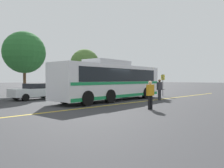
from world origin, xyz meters
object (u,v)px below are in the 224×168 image
(tree_1, at_px, (24,53))
(pedestrian_1, at_px, (159,88))
(pedestrian_0, at_px, (150,93))
(tree_0, at_px, (85,64))
(transit_bus, at_px, (112,80))
(parked_car_1, at_px, (35,91))
(bus_stop_sign, at_px, (163,82))

(tree_1, bearing_deg, pedestrian_1, -59.82)
(pedestrian_0, bearing_deg, tree_0, -104.21)
(pedestrian_1, bearing_deg, transit_bus, 153.85)
(parked_car_1, xyz_separation_m, tree_1, (0.55, 3.40, 3.67))
(transit_bus, relative_size, bus_stop_sign, 4.96)
(parked_car_1, height_order, tree_0, tree_0)
(transit_bus, height_order, tree_1, tree_1)
(tree_1, bearing_deg, transit_bus, -68.10)
(bus_stop_sign, height_order, tree_1, tree_1)
(pedestrian_1, height_order, tree_0, tree_0)
(parked_car_1, height_order, pedestrian_1, pedestrian_1)
(tree_0, xyz_separation_m, tree_1, (-8.81, -1.71, 0.55))
(transit_bus, relative_size, tree_1, 1.75)
(parked_car_1, xyz_separation_m, bus_stop_sign, (11.09, -5.71, 0.73))
(pedestrian_0, distance_m, pedestrian_1, 5.97)
(parked_car_1, xyz_separation_m, pedestrian_0, (1.82, -10.64, 0.23))
(pedestrian_1, height_order, tree_1, tree_1)
(pedestrian_0, bearing_deg, tree_1, -73.45)
(pedestrian_1, bearing_deg, tree_1, 134.06)
(pedestrian_1, height_order, bus_stop_sign, bus_stop_sign)
(bus_stop_sign, height_order, tree_0, tree_0)
(tree_0, height_order, tree_1, tree_1)
(tree_0, bearing_deg, transit_bus, -117.05)
(pedestrian_1, relative_size, bus_stop_sign, 0.77)
(pedestrian_1, distance_m, tree_0, 13.47)
(pedestrian_0, height_order, tree_0, tree_0)
(transit_bus, xyz_separation_m, bus_stop_sign, (7.05, -0.41, -0.20))
(transit_bus, xyz_separation_m, tree_0, (5.31, 10.41, 2.19))
(parked_car_1, distance_m, tree_1, 5.03)
(transit_bus, relative_size, parked_car_1, 2.70)
(transit_bus, xyz_separation_m, pedestrian_1, (3.06, -2.57, -0.65))
(transit_bus, relative_size, pedestrian_1, 6.48)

